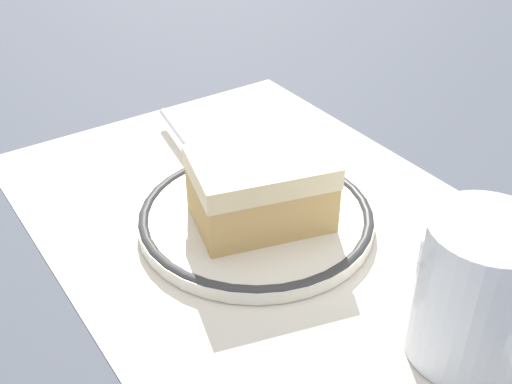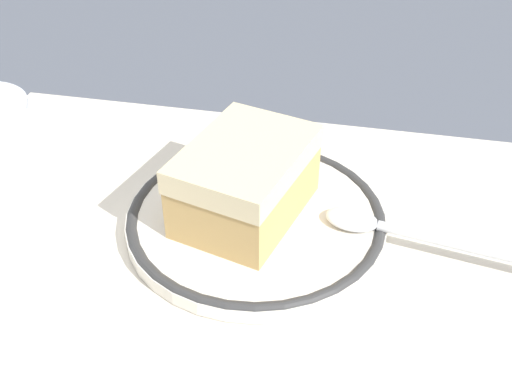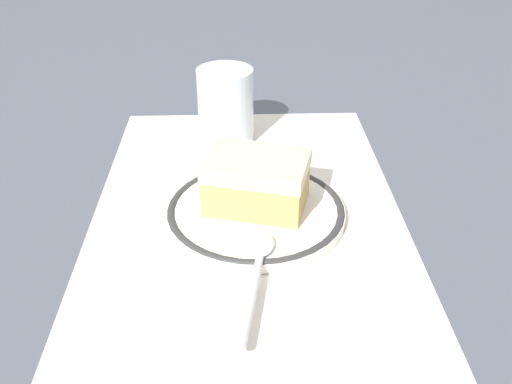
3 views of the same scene
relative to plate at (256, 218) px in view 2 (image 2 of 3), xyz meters
name	(u,v)px [view 2 (image 2 of 3)]	position (x,y,z in m)	size (l,w,h in m)	color
ground_plane	(231,231)	(-0.02, -0.01, -0.01)	(2.40, 2.40, 0.00)	#4C515B
placemat	(231,231)	(-0.02, -0.01, -0.01)	(0.49, 0.33, 0.00)	beige
plate	(256,218)	(0.00, 0.00, 0.00)	(0.19, 0.19, 0.01)	silver
cake_slice	(245,180)	(-0.01, 0.00, 0.03)	(0.10, 0.12, 0.06)	tan
spoon	(395,230)	(0.10, 0.00, 0.01)	(0.15, 0.04, 0.01)	silver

